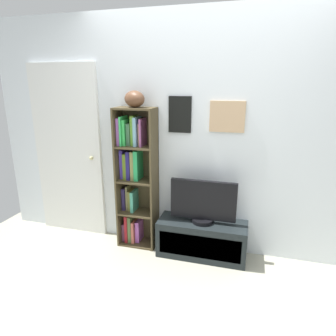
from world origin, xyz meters
TOP-DOWN VIEW (x-y plane):
  - ground at (0.00, 0.00)m, footprint 5.20×5.20m
  - back_wall at (0.00, 1.13)m, footprint 4.80×0.08m
  - bookshelf at (-0.73, 1.00)m, footprint 0.42×0.25m
  - football at (-0.69, 0.97)m, footprint 0.31×0.28m
  - tv_stand at (0.04, 0.92)m, footprint 0.91×0.34m
  - television at (0.04, 0.93)m, footprint 0.66×0.22m
  - door at (-1.57, 1.08)m, footprint 0.84×0.09m

SIDE VIEW (x-z plane):
  - ground at x=0.00m, z-range -0.04..0.00m
  - tv_stand at x=0.04m, z-range 0.00..0.38m
  - television at x=0.04m, z-range 0.38..0.82m
  - bookshelf at x=-0.73m, z-range 0.01..1.53m
  - door at x=-1.57m, z-range 0.00..1.97m
  - back_wall at x=0.00m, z-range 0.00..2.45m
  - football at x=-0.69m, z-range 1.52..1.69m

